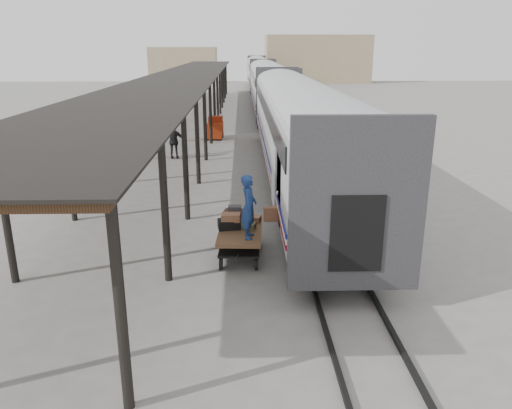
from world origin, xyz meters
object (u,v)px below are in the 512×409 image
Objects in this scene: luggage_tug at (215,129)px; pedestrian at (174,141)px; porter at (249,207)px; baggage_cart at (240,236)px.

pedestrian is at bearing -105.07° from luggage_tug.
pedestrian is (-3.97, 14.51, -0.78)m from porter.
porter is at bearing -82.42° from luggage_tug.
pedestrian is at bearing 108.03° from baggage_cart.
porter is at bearing -65.97° from baggage_cart.
luggage_tug is 6.68m from pedestrian.
porter is at bearing 104.95° from pedestrian.
pedestrian reaches higher than baggage_cart.
porter reaches higher than luggage_tug.
porter is (2.00, -20.88, 1.09)m from luggage_tug.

